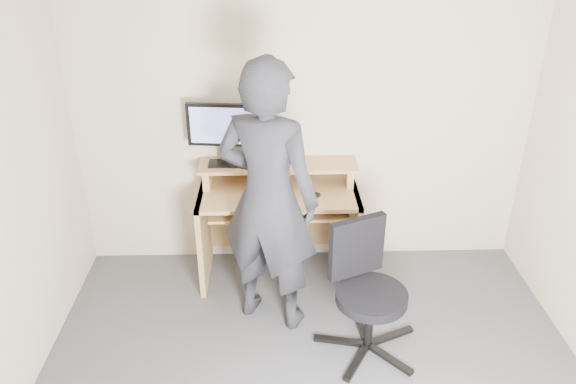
{
  "coord_description": "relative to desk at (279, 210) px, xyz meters",
  "views": [
    {
      "loc": [
        -0.24,
        -2.28,
        2.68
      ],
      "look_at": [
        -0.14,
        1.05,
        0.95
      ],
      "focal_mm": 35.0,
      "sensor_mm": 36.0,
      "label": 1
    }
  ],
  "objects": [
    {
      "name": "back_wall",
      "position": [
        0.2,
        0.22,
        0.7
      ],
      "size": [
        3.5,
        0.02,
        2.5
      ],
      "primitive_type": "cube",
      "color": "beige",
      "rests_on": "ground"
    },
    {
      "name": "desk",
      "position": [
        0.0,
        0.0,
        0.0
      ],
      "size": [
        1.2,
        0.6,
        0.91
      ],
      "color": "tan",
      "rests_on": "ground"
    },
    {
      "name": "monitor",
      "position": [
        -0.41,
        0.06,
        0.65
      ],
      "size": [
        0.51,
        0.14,
        0.48
      ],
      "rotation": [
        0.0,
        0.0,
        -0.1
      ],
      "color": "black",
      "rests_on": "desk"
    },
    {
      "name": "external_drive",
      "position": [
        -0.12,
        0.11,
        0.46
      ],
      "size": [
        0.08,
        0.13,
        0.2
      ],
      "primitive_type": "cube",
      "rotation": [
        0.0,
        0.0,
        0.06
      ],
      "color": "black",
      "rests_on": "desk"
    },
    {
      "name": "travel_mug",
      "position": [
        0.08,
        0.05,
        0.46
      ],
      "size": [
        0.1,
        0.1,
        0.2
      ],
      "primitive_type": "cylinder",
      "rotation": [
        0.0,
        0.0,
        0.16
      ],
      "color": "silver",
      "rests_on": "desk"
    },
    {
      "name": "smartphone",
      "position": [
        0.16,
        0.03,
        0.37
      ],
      "size": [
        0.08,
        0.14,
        0.01
      ],
      "primitive_type": "cube",
      "rotation": [
        0.0,
        0.0,
        0.12
      ],
      "color": "black",
      "rests_on": "desk"
    },
    {
      "name": "charger",
      "position": [
        -0.33,
        0.01,
        0.38
      ],
      "size": [
        0.05,
        0.05,
        0.03
      ],
      "primitive_type": "cube",
      "rotation": [
        0.0,
        0.0,
        0.12
      ],
      "color": "black",
      "rests_on": "desk"
    },
    {
      "name": "headphones",
      "position": [
        -0.13,
        0.15,
        0.37
      ],
      "size": [
        0.19,
        0.19,
        0.06
      ],
      "primitive_type": "torus",
      "rotation": [
        0.26,
        0.0,
        -0.24
      ],
      "color": "silver",
      "rests_on": "desk"
    },
    {
      "name": "keyboard",
      "position": [
        -0.05,
        -0.17,
        0.12
      ],
      "size": [
        0.48,
        0.25,
        0.03
      ],
      "primitive_type": "cube",
      "rotation": [
        0.0,
        0.0,
        -0.17
      ],
      "color": "black",
      "rests_on": "desk"
    },
    {
      "name": "mouse",
      "position": [
        0.26,
        -0.18,
        0.22
      ],
      "size": [
        0.11,
        0.09,
        0.04
      ],
      "primitive_type": "ellipsoid",
      "rotation": [
        0.0,
        0.0,
        0.31
      ],
      "color": "black",
      "rests_on": "desk"
    },
    {
      "name": "office_chair",
      "position": [
        0.55,
        -0.89,
        -0.07
      ],
      "size": [
        0.7,
        0.69,
        0.88
      ],
      "rotation": [
        0.0,
        0.0,
        0.42
      ],
      "color": "black",
      "rests_on": "ground"
    },
    {
      "name": "person",
      "position": [
        -0.07,
        -0.58,
        0.4
      ],
      "size": [
        0.82,
        0.69,
        1.9
      ],
      "primitive_type": "imported",
      "rotation": [
        0.0,
        0.0,
        2.73
      ],
      "color": "black",
      "rests_on": "ground"
    }
  ]
}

